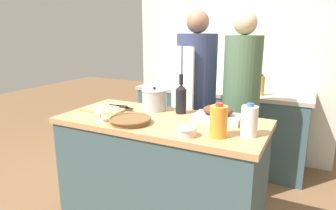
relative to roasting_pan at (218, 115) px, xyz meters
name	(u,v)px	position (x,y,z in m)	size (l,w,h in m)	color
kitchen_island	(162,178)	(-0.37, -0.13, -0.50)	(1.47, 0.68, 0.92)	#3D565B
back_counter	(220,126)	(-0.37, 1.33, -0.52)	(1.94, 0.60, 0.88)	#3D565B
back_wall	(232,52)	(-0.37, 1.68, 0.31)	(2.44, 0.10, 2.55)	silver
roasting_pan	(218,115)	(0.00, 0.00, 0.00)	(0.33, 0.23, 0.11)	#BCBCC1
wicker_basket	(130,120)	(-0.52, -0.31, -0.02)	(0.29, 0.29, 0.04)	brown
cutting_board	(105,109)	(-0.88, -0.12, -0.03)	(0.33, 0.23, 0.02)	tan
stock_pot	(154,100)	(-0.54, 0.07, 0.04)	(0.20, 0.20, 0.19)	#B7B7BC
mixing_bowl	(186,131)	(-0.07, -0.37, -0.01)	(0.13, 0.13, 0.06)	beige
juice_jug	(219,121)	(0.10, -0.30, 0.05)	(0.10, 0.10, 0.20)	orange
milk_jug	(249,121)	(0.26, -0.21, 0.05)	(0.10, 0.10, 0.20)	white
wine_bottle_green	(181,98)	(-0.31, 0.07, 0.07)	(0.08, 0.08, 0.30)	black
wine_glass_left	(100,109)	(-0.71, -0.38, 0.05)	(0.08, 0.08, 0.12)	silver
knife_chef	(119,107)	(-0.80, -0.04, -0.02)	(0.24, 0.06, 0.01)	#B7B7BC
knife_paring	(124,107)	(-0.75, -0.04, -0.02)	(0.21, 0.07, 0.01)	#B7B7BC
knife_bread	(119,106)	(-0.82, -0.02, -0.02)	(0.16, 0.06, 0.01)	#B7B7BC
condiment_bottle_tall	(245,84)	(-0.10, 1.32, 0.00)	(0.06, 0.06, 0.17)	#234C28
condiment_bottle_short	(262,86)	(0.09, 1.20, 0.02)	(0.06, 0.06, 0.22)	#B28E2D
person_cook_aproned	(196,96)	(-0.39, 0.58, -0.02)	(0.38, 0.40, 1.70)	beige
person_cook_guest	(241,100)	(0.01, 0.64, -0.02)	(0.32, 0.32, 1.69)	beige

